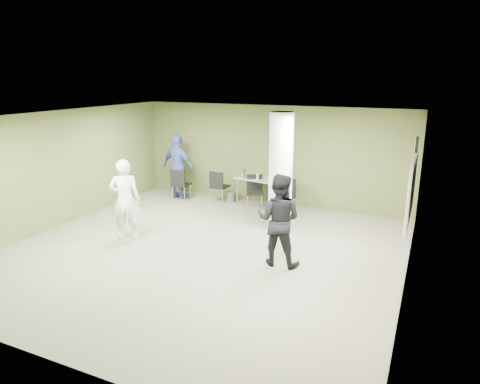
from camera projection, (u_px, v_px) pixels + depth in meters
The scene contains 17 objects.
floor at pixel (203, 251), 9.08m from camera, with size 8.00×8.00×0.00m, color #575545.
ceiling at pixel (200, 118), 8.34m from camera, with size 8.00×8.00×0.00m, color white.
wall_back at pixel (271, 155), 12.23m from camera, with size 8.00×0.02×2.80m, color #4A5628.
wall_left at pixel (57, 170), 10.30m from camera, with size 0.02×8.00×2.80m, color #4A5628.
wall_right_cream at pixel (412, 212), 7.12m from camera, with size 0.02×8.00×2.80m, color beige.
column at pixel (281, 172), 10.07m from camera, with size 0.56×0.56×2.80m, color silver.
whiteboard at pixel (412, 189), 8.18m from camera, with size 0.05×2.30×1.30m.
wall_clock at pixel (417, 145), 7.95m from camera, with size 0.06×0.32×0.32m.
folding_table at pixel (265, 180), 11.99m from camera, with size 1.78×1.01×1.05m.
wastebasket at pixel (230, 196), 12.59m from camera, with size 0.26×0.26×0.30m, color #4C4C4C.
chair_back_left at pixel (180, 182), 12.59m from camera, with size 0.51×0.51×0.95m.
chair_back_right at pixel (218, 184), 12.42m from camera, with size 0.48×0.48×0.93m.
chair_table_left at pixel (255, 189), 11.90m from camera, with size 0.61×0.61×0.93m.
chair_table_right at pixel (286, 193), 11.40m from camera, with size 0.54×0.54×0.95m.
woman_white at pixel (125, 200), 9.53m from camera, with size 0.67×0.44×1.84m, color silver.
man_black at pixel (279, 220), 8.23m from camera, with size 0.88×0.69×1.82m, color black.
man_blue at pixel (178, 167), 12.73m from camera, with size 1.13×0.47×1.92m, color #38498C.
Camera 1 is at (4.19, -7.36, 3.60)m, focal length 32.00 mm.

